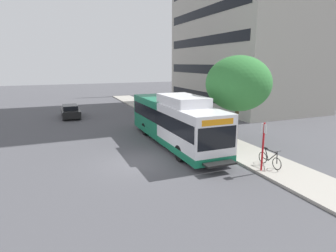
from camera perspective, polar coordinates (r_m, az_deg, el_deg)
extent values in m
plane|color=#4C4C51|center=(24.33, -11.73, -1.34)|extent=(120.00, 120.00, 0.00)
cube|color=#A8A399|center=(24.69, 5.33, -0.76)|extent=(3.00, 56.00, 0.14)
cube|color=white|center=(17.65, 4.88, -0.75)|extent=(2.54, 5.80, 2.73)
cube|color=#14724C|center=(22.85, -1.75, 2.35)|extent=(2.54, 5.80, 2.73)
cube|color=#14724C|center=(20.47, 1.13, -2.14)|extent=(2.57, 11.60, 0.44)
cube|color=black|center=(20.14, 1.15, 2.02)|extent=(2.58, 11.25, 0.96)
cube|color=black|center=(15.20, 9.80, -2.43)|extent=(2.34, 0.10, 1.24)
cube|color=orange|center=(14.99, 9.94, 0.78)|extent=(1.90, 0.08, 0.32)
cube|color=white|center=(18.63, 2.94, 5.20)|extent=(2.16, 4.06, 0.60)
cube|color=black|center=(15.27, 10.40, -7.49)|extent=(1.78, 0.60, 0.10)
cylinder|color=black|center=(16.89, 2.45, -5.50)|extent=(0.30, 1.00, 1.00)
cylinder|color=black|center=(17.91, 9.06, -4.59)|extent=(0.30, 1.00, 1.00)
cylinder|color=black|center=(23.00, -4.62, -0.63)|extent=(0.30, 1.00, 1.00)
cylinder|color=black|center=(23.76, 0.58, -0.17)|extent=(0.30, 1.00, 1.00)
cylinder|color=red|center=(15.68, 18.54, -4.00)|extent=(0.10, 0.10, 2.60)
cube|color=white|center=(15.42, 18.74, -0.44)|extent=(0.04, 0.36, 0.48)
torus|color=black|center=(16.34, 21.03, -7.10)|extent=(0.04, 0.66, 0.66)
torus|color=black|center=(17.11, 18.52, -6.03)|extent=(0.04, 0.66, 0.66)
cylinder|color=black|center=(16.50, 20.28, -5.86)|extent=(0.05, 0.64, 0.64)
cylinder|color=black|center=(16.81, 19.25, -5.44)|extent=(0.05, 0.34, 0.62)
cylinder|color=black|center=(16.51, 20.01, -4.73)|extent=(0.05, 0.90, 0.05)
cylinder|color=black|center=(16.95, 19.01, -6.29)|extent=(0.05, 0.45, 0.08)
cylinder|color=black|center=(16.25, 21.07, -5.96)|extent=(0.05, 0.10, 0.67)
cylinder|color=black|center=(16.17, 21.10, -4.81)|extent=(0.52, 0.03, 0.03)
cube|color=black|center=(16.82, 19.00, -4.20)|extent=(0.12, 0.24, 0.06)
cylinder|color=#4C3823|center=(20.47, 13.53, 0.06)|extent=(0.28, 0.28, 2.57)
ellipsoid|color=#337A38|center=(20.06, 13.96, 8.30)|extent=(4.43, 4.43, 3.76)
cube|color=black|center=(32.23, -19.02, 2.62)|extent=(1.80, 4.50, 0.70)
cube|color=black|center=(32.26, -19.09, 3.52)|extent=(1.48, 2.34, 0.56)
cylinder|color=black|center=(30.91, -20.30, 1.69)|extent=(0.20, 0.64, 0.64)
cylinder|color=black|center=(31.00, -17.35, 1.92)|extent=(0.20, 0.64, 0.64)
cylinder|color=black|center=(33.57, -20.50, 2.48)|extent=(0.20, 0.64, 0.64)
cylinder|color=black|center=(33.65, -17.78, 2.70)|extent=(0.20, 0.64, 0.64)
cube|color=black|center=(39.56, 14.27, 6.27)|extent=(11.73, 17.96, 1.10)
cube|color=black|center=(39.35, 14.53, 11.09)|extent=(11.73, 17.96, 1.10)
cube|color=black|center=(39.43, 14.81, 15.93)|extent=(11.73, 17.96, 1.10)
cube|color=black|center=(39.79, 15.09, 20.72)|extent=(11.73, 17.96, 1.10)
cylinder|color=#B7B7BC|center=(53.85, 1.42, 9.23)|extent=(1.10, 1.10, 5.23)
cylinder|color=#B7B7BC|center=(53.80, 1.45, 14.80)|extent=(0.91, 0.91, 5.23)
cylinder|color=#B7B7BC|center=(54.26, 1.48, 20.33)|extent=(0.72, 0.72, 5.23)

